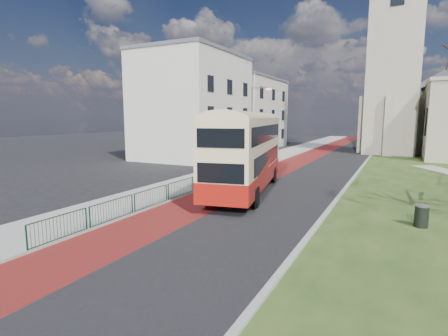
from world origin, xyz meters
The scene contains 13 objects.
ground centered at (0.00, 0.00, 0.00)m, with size 160.00×160.00×0.00m, color black.
road_carriageway centered at (1.50, 20.00, 0.01)m, with size 9.00×120.00×0.01m, color black.
bus_lane centered at (-1.20, 20.00, 0.01)m, with size 3.40×120.00×0.01m, color #591414.
pavement_west centered at (-5.00, 20.00, 0.06)m, with size 4.00×120.00×0.12m, color gray.
kerb_west centered at (-3.00, 20.00, 0.07)m, with size 0.25×120.00×0.13m, color #999993.
kerb_east centered at (6.10, 22.00, 0.07)m, with size 0.25×80.00×0.13m, color #999993.
pedestrian_railing centered at (-2.95, 4.00, 0.55)m, with size 0.07×24.00×1.12m.
gothic_church centered at (12.56, 38.00, 13.13)m, with size 16.38×18.00×40.00m.
street_block_near centered at (-14.00, 22.00, 6.51)m, with size 10.30×14.30×13.00m.
street_block_far centered at (-14.00, 38.00, 5.76)m, with size 10.30×16.30×11.50m.
streetlamp centered at (-4.35, 18.00, 4.59)m, with size 2.13×0.18×8.00m.
bus centered at (0.17, 5.59, 2.98)m, with size 5.27×12.82×5.23m.
litter_bin centered at (10.44, 2.18, 0.56)m, with size 0.68×0.68×1.04m.
Camera 1 is at (9.27, -15.89, 5.09)m, focal length 28.00 mm.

